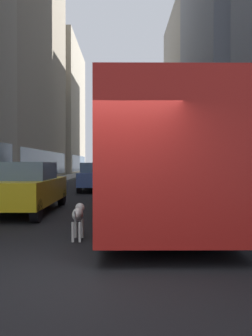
# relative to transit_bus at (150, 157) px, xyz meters

# --- Properties ---
(ground_plane) EXTENTS (120.00, 120.00, 0.00)m
(ground_plane) POSITION_rel_transit_bus_xyz_m (-1.20, 29.15, -1.78)
(ground_plane) COLOR black
(sidewalk_left) EXTENTS (2.40, 110.00, 0.15)m
(sidewalk_left) POSITION_rel_transit_bus_xyz_m (-6.90, 29.15, -1.70)
(sidewalk_left) COLOR gray
(sidewalk_left) RESTS_ON ground
(sidewalk_right) EXTENTS (2.40, 110.00, 0.15)m
(sidewalk_right) POSITION_rel_transit_bus_xyz_m (4.50, 29.15, -1.70)
(sidewalk_right) COLOR gray
(sidewalk_right) RESTS_ON ground
(building_left_far) EXTENTS (10.44, 17.85, 20.33)m
(building_left_far) POSITION_rel_transit_bus_xyz_m (-13.10, 46.16, 8.38)
(building_left_far) COLOR #B2A893
(building_left_far) RESTS_ON ground
(building_right_far) EXTENTS (8.78, 19.50, 24.13)m
(building_right_far) POSITION_rel_transit_bus_xyz_m (10.70, 42.22, 10.28)
(building_right_far) COLOR gray
(building_right_far) RESTS_ON ground
(transit_bus) EXTENTS (2.78, 11.53, 3.05)m
(transit_bus) POSITION_rel_transit_bus_xyz_m (0.00, 0.00, 0.00)
(transit_bus) COLOR red
(transit_bus) RESTS_ON ground
(car_red_coupe) EXTENTS (1.80, 4.19, 1.62)m
(car_red_coupe) POSITION_rel_transit_bus_xyz_m (-2.40, 14.89, -0.96)
(car_red_coupe) COLOR red
(car_red_coupe) RESTS_ON ground
(car_blue_hatchback) EXTENTS (1.71, 4.77, 1.62)m
(car_blue_hatchback) POSITION_rel_transit_bus_xyz_m (-2.40, 9.61, -0.95)
(car_blue_hatchback) COLOR #4C6BB7
(car_blue_hatchback) RESTS_ON ground
(car_silver_sedan) EXTENTS (1.72, 4.13, 1.62)m
(car_silver_sedan) POSITION_rel_transit_bus_xyz_m (1.60, 23.29, -0.96)
(car_silver_sedan) COLOR #B7BABF
(car_silver_sedan) RESTS_ON ground
(car_grey_wagon) EXTENTS (1.79, 4.74, 1.62)m
(car_grey_wagon) POSITION_rel_transit_bus_xyz_m (1.60, 11.63, -0.95)
(car_grey_wagon) COLOR slate
(car_grey_wagon) RESTS_ON ground
(car_yellow_taxi) EXTENTS (1.91, 4.78, 1.62)m
(car_yellow_taxi) POSITION_rel_transit_bus_xyz_m (-4.00, 0.45, -0.95)
(car_yellow_taxi) COLOR yellow
(car_yellow_taxi) RESTS_ON ground
(box_truck) EXTENTS (2.30, 7.50, 3.05)m
(box_truck) POSITION_rel_transit_bus_xyz_m (1.60, 32.71, -0.11)
(box_truck) COLOR silver
(box_truck) RESTS_ON ground
(dalmatian_dog) EXTENTS (0.22, 0.96, 0.72)m
(dalmatian_dog) POSITION_rel_transit_bus_xyz_m (-1.77, -3.57, -1.26)
(dalmatian_dog) COLOR white
(dalmatian_dog) RESTS_ON ground
(pedestrian_with_handbag) EXTENTS (0.45, 0.34, 1.69)m
(pedestrian_with_handbag) POSITION_rel_transit_bus_xyz_m (4.34, 4.01, -0.76)
(pedestrian_with_handbag) COLOR #1E1E2D
(pedestrian_with_handbag) RESTS_ON sidewalk_right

